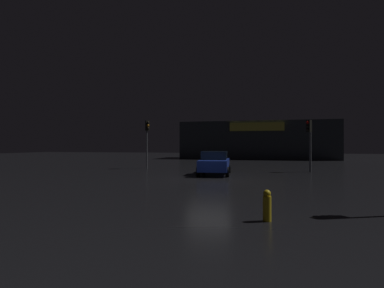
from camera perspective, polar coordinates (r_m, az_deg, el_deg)
ground_plane at (r=17.13m, az=3.15°, el=-6.91°), size 120.00×120.00×0.00m
store_building at (r=45.37m, az=12.32°, el=0.66°), size 21.91×7.50×5.40m
traffic_signal_main at (r=25.89m, az=-8.53°, el=2.22°), size 0.42×0.42×4.11m
traffic_signal_cross_left at (r=23.85m, az=21.51°, el=1.43°), size 0.42×0.42×3.86m
car_near at (r=20.32m, az=4.34°, el=-3.62°), size 2.30×4.47×1.58m
fire_hydrant at (r=8.20m, az=14.13°, el=-11.35°), size 0.22×0.22×0.82m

